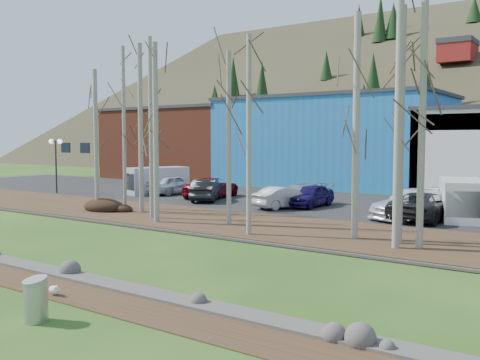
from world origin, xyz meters
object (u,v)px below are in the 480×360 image
Objects in this scene: car_2 at (212,188)px; car_6 at (424,206)px; seagull at (55,290)px; van_white at (462,200)px; car_7 at (413,204)px; car_3 at (299,195)px; litter_bin at (36,302)px; car_4 at (310,196)px; street_lamp at (56,151)px; car_5 at (284,197)px; car_1 at (207,190)px; car_0 at (173,185)px; van_grey at (155,181)px.

car_6 is (15.70, -2.28, 0.01)m from car_2.
seagull is 0.09× the size of van_white.
car_3 is at bearing -168.49° from car_7.
car_4 reaches higher than litter_bin.
street_lamp is 19.66m from car_5.
car_1 is at bearing 14.06° from car_5.
car_3 is at bearing 171.42° from car_4.
car_0 is 0.80× the size of car_7.
car_0 is 21.30m from van_white.
car_1 is 14.84m from car_6.
car_3 reaches higher than litter_bin.
car_1 is 1.09× the size of car_4.
car_0 is at bearing 40.80° from van_grey.
seagull is 0.09× the size of van_grey.
car_0 is 5.20m from car_1.
street_lamp is 27.94m from car_6.
car_7 is (6.78, -1.34, 0.08)m from car_4.
car_0 is at bearing 125.44° from litter_bin.
street_lamp is 9.64m from car_0.
car_6 is at bearing 9.61° from street_lamp.
car_1 is at bearing 164.73° from van_white.
van_white reaches higher than car_6.
car_6 is at bearing 177.94° from car_0.
car_4 is (-2.84, 20.73, 0.65)m from seagull.
litter_bin is 20.96m from car_6.
car_1 reaches higher than car_3.
street_lamp is 0.82× the size of van_white.
litter_bin is 28.87m from van_grey.
van_grey is (-20.43, 1.73, 0.24)m from car_7.
car_5 is at bearing -74.41° from car_3.
van_grey reaches higher than car_2.
car_6 is at bearing -159.96° from van_white.
car_5 is (-5.22, 20.69, 0.32)m from litter_bin.
van_white is at bearing -178.20° from car_0.
car_7 reaches higher than car_5.
car_6 is (14.83, -0.53, -0.00)m from car_1.
litter_bin is 0.19× the size of van_grey.
car_4 reaches higher than car_3.
car_7 is 1.07× the size of van_grey.
car_0 reaches higher than seagull.
seagull is at bearing -124.51° from van_white.
van_grey is (-13.65, 0.39, 0.32)m from car_4.
car_7 is (-0.61, 0.21, 0.05)m from car_6.
seagull is at bearing 132.46° from litter_bin.
car_2 is at bearing -165.35° from car_7.
car_4 is at bearing -179.23° from car_0.
car_4 is 0.76× the size of car_7.
car_0 is 1.05× the size of car_4.
car_2 is (-12.55, 23.00, 0.38)m from litter_bin.
car_5 reaches higher than litter_bin.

